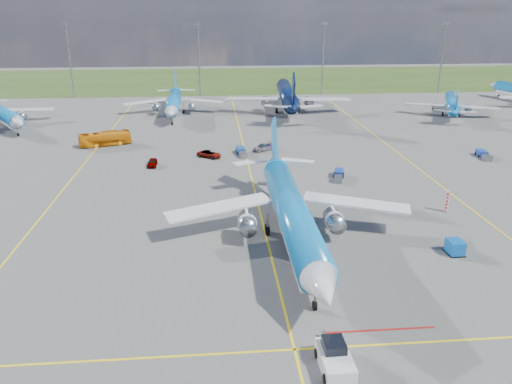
{
  "coord_description": "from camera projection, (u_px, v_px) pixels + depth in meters",
  "views": [
    {
      "loc": [
        -6.22,
        -54.06,
        26.72
      ],
      "look_at": [
        -0.81,
        7.42,
        4.0
      ],
      "focal_mm": 35.0,
      "sensor_mm": 36.0,
      "label": 1
    }
  ],
  "objects": [
    {
      "name": "pushback_tug",
      "position": [
        335.0,
        359.0,
        39.21
      ],
      "size": [
        2.42,
        6.34,
        2.14
      ],
      "rotation": [
        0.0,
        0.0,
        0.01
      ],
      "color": "silver",
      "rests_on": "ground"
    },
    {
      "name": "bg_jet_ne",
      "position": [
        450.0,
        114.0,
        134.26
      ],
      "size": [
        36.31,
        40.54,
        8.72
      ],
      "primitive_type": null,
      "rotation": [
        0.0,
        0.0,
        2.74
      ],
      "color": "#0D75C0",
      "rests_on": "ground"
    },
    {
      "name": "bg_jet_n",
      "position": [
        287.0,
        111.0,
        139.09
      ],
      "size": [
        40.15,
        50.62,
        12.54
      ],
      "primitive_type": null,
      "rotation": [
        0.0,
        0.0,
        3.06
      ],
      "color": "#061439",
      "rests_on": "ground"
    },
    {
      "name": "service_car_a",
      "position": [
        152.0,
        163.0,
        89.83
      ],
      "size": [
        1.64,
        3.99,
        1.35
      ],
      "primitive_type": "imported",
      "rotation": [
        0.0,
        0.0,
        -0.01
      ],
      "color": "#999999",
      "rests_on": "ground"
    },
    {
      "name": "bg_jet_nw",
      "position": [
        4.0,
        127.0,
        119.87
      ],
      "size": [
        43.46,
        45.77,
        9.55
      ],
      "primitive_type": null,
      "rotation": [
        0.0,
        0.0,
        0.6
      ],
      "color": "#0D75C0",
      "rests_on": "ground"
    },
    {
      "name": "apron_bus",
      "position": [
        105.0,
        139.0,
        103.07
      ],
      "size": [
        10.71,
        6.03,
        2.93
      ],
      "primitive_type": "imported",
      "rotation": [
        0.0,
        0.0,
        1.93
      ],
      "color": "orange",
      "rests_on": "ground"
    },
    {
      "name": "taxiway_lines",
      "position": [
        251.0,
        173.0,
        86.18
      ],
      "size": [
        60.25,
        160.0,
        0.02
      ],
      "color": "yellow",
      "rests_on": "ground"
    },
    {
      "name": "baggage_tug_c",
      "position": [
        242.0,
        152.0,
        96.89
      ],
      "size": [
        2.01,
        5.51,
        1.21
      ],
      "rotation": [
        0.0,
        0.0,
        0.11
      ],
      "color": "navy",
      "rests_on": "ground"
    },
    {
      "name": "main_airliner",
      "position": [
        292.0,
        243.0,
        60.54
      ],
      "size": [
        33.02,
        43.25,
        11.3
      ],
      "primitive_type": null,
      "rotation": [
        0.0,
        0.0,
        -0.0
      ],
      "color": "#0D75C0",
      "rests_on": "ground"
    },
    {
      "name": "bg_jet_nnw",
      "position": [
        174.0,
        115.0,
        133.59
      ],
      "size": [
        29.8,
        38.61,
        9.93
      ],
      "primitive_type": null,
      "rotation": [
        0.0,
        0.0,
        0.02
      ],
      "color": "#0D75C0",
      "rests_on": "ground"
    },
    {
      "name": "uld_container",
      "position": [
        455.0,
        247.0,
        57.63
      ],
      "size": [
        1.7,
        2.1,
        1.64
      ],
      "primitive_type": "cube",
      "rotation": [
        0.0,
        0.0,
        0.03
      ],
      "color": "#0B53A1",
      "rests_on": "ground"
    },
    {
      "name": "service_car_c",
      "position": [
        263.0,
        147.0,
        99.71
      ],
      "size": [
        5.14,
        4.65,
        1.44
      ],
      "primitive_type": "imported",
      "rotation": [
        0.0,
        0.0,
        -0.9
      ],
      "color": "#999999",
      "rests_on": "ground"
    },
    {
      "name": "grass_strip",
      "position": [
        227.0,
        79.0,
        200.5
      ],
      "size": [
        400.0,
        80.0,
        0.01
      ],
      "primitive_type": "cube",
      "color": "#2D4719",
      "rests_on": "ground"
    },
    {
      "name": "warning_post",
      "position": [
        447.0,
        202.0,
        69.37
      ],
      "size": [
        0.5,
        0.5,
        3.0
      ],
      "primitive_type": "cylinder",
      "color": "red",
      "rests_on": "ground"
    },
    {
      "name": "floodlight_masts",
      "position": [
        262.0,
        56.0,
        159.59
      ],
      "size": [
        202.2,
        0.5,
        22.7
      ],
      "color": "slate",
      "rests_on": "ground"
    },
    {
      "name": "ground",
      "position": [
        268.0,
        244.0,
        60.27
      ],
      "size": [
        400.0,
        400.0,
        0.0
      ],
      "primitive_type": "plane",
      "color": "#50504E",
      "rests_on": "ground"
    },
    {
      "name": "baggage_tug_e",
      "position": [
        483.0,
        155.0,
        95.04
      ],
      "size": [
        2.03,
        5.31,
        1.16
      ],
      "rotation": [
        0.0,
        0.0,
        -0.13
      ],
      "color": "navy",
      "rests_on": "ground"
    },
    {
      "name": "service_car_b",
      "position": [
        209.0,
        154.0,
        95.07
      ],
      "size": [
        5.17,
        4.39,
        1.32
      ],
      "primitive_type": "imported",
      "rotation": [
        0.0,
        0.0,
        1.0
      ],
      "color": "#999999",
      "rests_on": "ground"
    },
    {
      "name": "baggage_tug_w",
      "position": [
        339.0,
        175.0,
        83.41
      ],
      "size": [
        2.79,
        5.44,
        1.18
      ],
      "rotation": [
        0.0,
        0.0,
        -0.28
      ],
      "color": "navy",
      "rests_on": "ground"
    }
  ]
}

